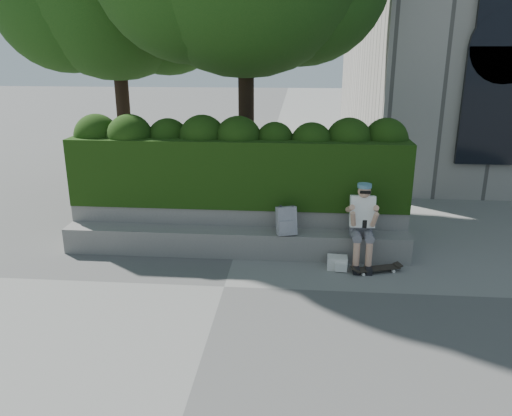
# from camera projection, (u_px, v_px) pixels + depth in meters

# --- Properties ---
(ground) EXTENTS (80.00, 80.00, 0.00)m
(ground) POSITION_uv_depth(u_px,v_px,m) (224.00, 287.00, 7.59)
(ground) COLOR slate
(ground) RESTS_ON ground
(bench_ledge) EXTENTS (6.00, 0.45, 0.45)m
(bench_ledge) POSITION_uv_depth(u_px,v_px,m) (234.00, 243.00, 8.70)
(bench_ledge) COLOR gray
(bench_ledge) RESTS_ON ground
(planter_wall) EXTENTS (6.00, 0.50, 0.75)m
(planter_wall) POSITION_uv_depth(u_px,v_px,m) (238.00, 225.00, 9.11)
(planter_wall) COLOR gray
(planter_wall) RESTS_ON ground
(hedge) EXTENTS (6.00, 1.00, 1.20)m
(hedge) POSITION_uv_depth(u_px,v_px,m) (239.00, 170.00, 9.02)
(hedge) COLOR black
(hedge) RESTS_ON planter_wall
(person) EXTENTS (0.40, 0.76, 1.38)m
(person) POSITION_uv_depth(u_px,v_px,m) (362.00, 221.00, 8.20)
(person) COLOR slate
(person) RESTS_ON ground
(skateboard) EXTENTS (0.77, 0.41, 0.08)m
(skateboard) POSITION_uv_depth(u_px,v_px,m) (377.00, 269.00, 8.05)
(skateboard) COLOR black
(skateboard) RESTS_ON ground
(backpack_plaid) EXTENTS (0.36, 0.26, 0.48)m
(backpack_plaid) POSITION_uv_depth(u_px,v_px,m) (286.00, 221.00, 8.39)
(backpack_plaid) COLOR #B3B3B8
(backpack_plaid) RESTS_ON bench_ledge
(backpack_ground) EXTENTS (0.33, 0.24, 0.21)m
(backpack_ground) POSITION_uv_depth(u_px,v_px,m) (337.00, 262.00, 8.19)
(backpack_ground) COLOR silver
(backpack_ground) RESTS_ON ground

